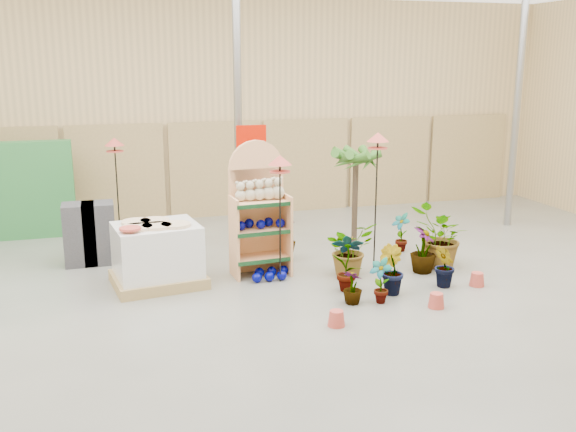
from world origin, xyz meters
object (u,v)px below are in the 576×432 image
object	(u,v)px
display_shelf	(258,213)
potted_plant_2	(349,249)
pallet_stack	(157,255)
bird_table_front	(280,165)

from	to	relation	value
display_shelf	potted_plant_2	distance (m)	1.50
pallet_stack	display_shelf	bearing A→B (deg)	-2.20
pallet_stack	bird_table_front	size ratio (longest dim) A/B	0.74
display_shelf	potted_plant_2	bearing A→B (deg)	-26.95
display_shelf	potted_plant_2	xyz separation A→B (m)	(1.30, -0.54, -0.52)
display_shelf	pallet_stack	world-z (taller)	display_shelf
bird_table_front	display_shelf	bearing A→B (deg)	111.08
bird_table_front	potted_plant_2	xyz separation A→B (m)	(1.09, -0.01, -1.35)
pallet_stack	bird_table_front	world-z (taller)	bird_table_front
pallet_stack	bird_table_front	xyz separation A→B (m)	(1.76, -0.38, 1.31)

